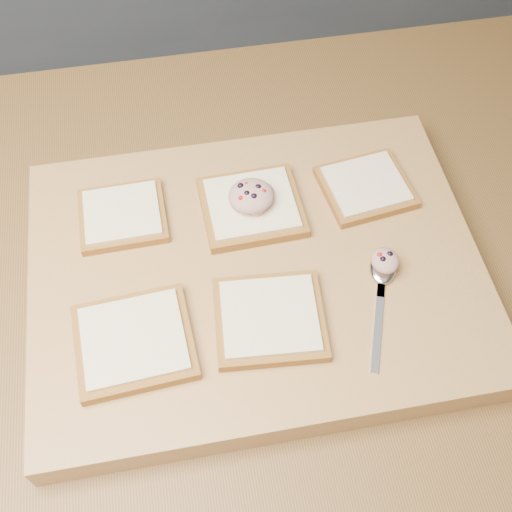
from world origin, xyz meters
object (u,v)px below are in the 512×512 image
(bread_far_center, at_px, (252,207))
(spoon, at_px, (382,276))
(cutting_board, at_px, (256,273))
(tuna_salad_dollop, at_px, (251,196))

(bread_far_center, xyz_separation_m, spoon, (0.14, -0.13, -0.00))
(cutting_board, xyz_separation_m, tuna_salad_dollop, (0.01, 0.08, 0.05))
(bread_far_center, relative_size, spoon, 0.81)
(cutting_board, bearing_deg, tuna_salad_dollop, 84.13)
(spoon, bearing_deg, cutting_board, 162.01)
(cutting_board, relative_size, tuna_salad_dollop, 9.52)
(cutting_board, xyz_separation_m, bread_far_center, (0.01, 0.08, 0.03))
(cutting_board, relative_size, spoon, 3.44)
(cutting_board, height_order, tuna_salad_dollop, tuna_salad_dollop)
(bread_far_center, distance_m, tuna_salad_dollop, 0.02)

